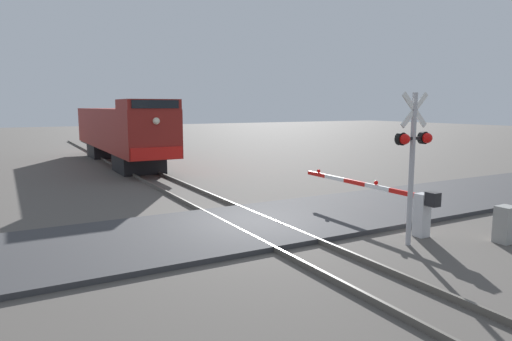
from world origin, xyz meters
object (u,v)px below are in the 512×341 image
(crossing_gate, at_px, (402,202))
(crossing_signal, at_px, (413,151))
(locomotive, at_px, (120,131))
(utility_cabinet, at_px, (506,224))

(crossing_gate, bearing_deg, crossing_signal, -128.70)
(locomotive, bearing_deg, crossing_signal, -82.72)
(crossing_signal, height_order, crossing_gate, crossing_signal)
(crossing_signal, height_order, utility_cabinet, crossing_signal)
(locomotive, height_order, crossing_gate, locomotive)
(locomotive, distance_m, utility_cabinet, 23.65)
(locomotive, relative_size, crossing_gate, 2.72)
(crossing_signal, bearing_deg, locomotive, 97.28)
(crossing_signal, xyz_separation_m, utility_cabinet, (2.51, -1.14, -2.07))
(utility_cabinet, bearing_deg, crossing_signal, 155.63)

